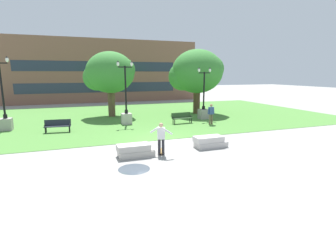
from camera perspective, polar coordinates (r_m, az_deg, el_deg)
name	(u,v)px	position (r m, az deg, el deg)	size (l,w,h in m)	color
ground_plane	(160,140)	(16.71, -1.74, -3.16)	(140.00, 140.00, 0.00)	gray
grass_lawn	(129,117)	(26.20, -8.56, 2.05)	(40.00, 20.00, 0.02)	#4C8438
concrete_block_center	(135,151)	(13.57, -7.22, -5.34)	(1.86, 0.90, 0.64)	#B2ADA3
concrete_block_left	(210,142)	(15.35, 9.07, -3.42)	(1.89, 0.90, 0.64)	#BCB7B2
person_skateboarder	(161,137)	(13.52, -1.50, -2.38)	(1.02, 0.85, 1.71)	#28282D
skateboard	(161,151)	(14.12, -1.48, -5.52)	(0.50, 1.03, 0.14)	olive
puddle	(134,169)	(11.93, -7.40, -9.26)	(1.42, 1.42, 0.01)	#47515B
park_bench_near_left	(182,117)	(22.30, 3.04, 1.92)	(1.83, 0.66, 0.90)	#284723
park_bench_near_right	(58,125)	(20.48, -22.90, 0.19)	(1.84, 0.70, 0.90)	#1E232D
lamp_post_right	(203,109)	(24.62, 7.72, 3.79)	(1.32, 0.80, 4.72)	gray
lamp_post_center	(126,112)	(22.12, -9.06, 3.10)	(1.32, 0.80, 5.18)	#ADA89E
lamp_post_left	(5,116)	(22.81, -31.92, 1.87)	(1.32, 0.80, 5.40)	gray
tree_far_left	(110,73)	(26.28, -12.59, 11.16)	(4.87, 4.64, 6.25)	brown
tree_far_right	(197,72)	(27.81, 6.24, 11.59)	(5.53, 5.26, 6.62)	#4C3823
person_bystander_near_lawn	(211,113)	(21.92, 9.35, 2.80)	(0.68, 0.26, 1.71)	brown
building_facade_distant	(100,71)	(40.06, -14.62, 11.50)	(29.87, 1.03, 9.10)	brown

